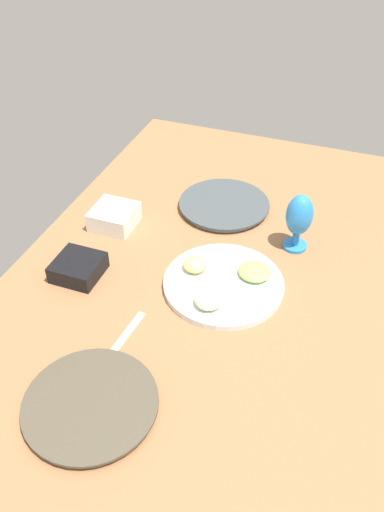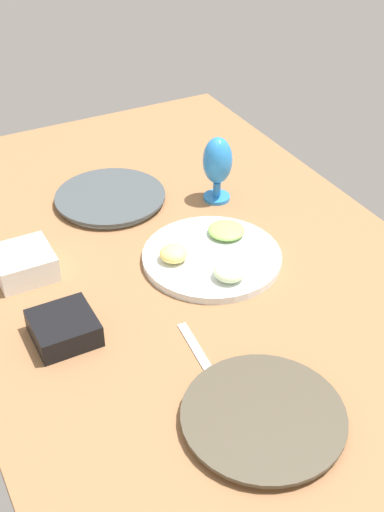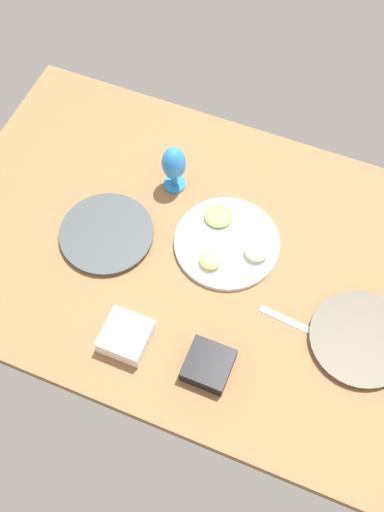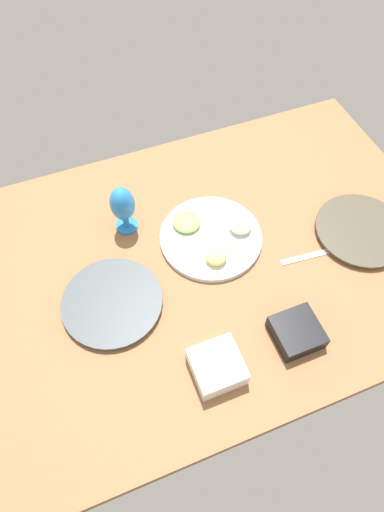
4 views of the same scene
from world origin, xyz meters
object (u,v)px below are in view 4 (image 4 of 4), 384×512
Objects in this scene: square_bowl_black at (297,332)px; square_bowl_white at (217,366)px; dinner_plate_left at (112,302)px; dinner_plate_right at (361,231)px; hurricane_glass_blue at (123,206)px; fruit_platter at (211,237)px.

square_bowl_black is 0.97× the size of square_bowl_white.
square_bowl_white is (20.15, -28.57, 2.24)cm from dinner_plate_left.
square_bowl_white reaches higher than dinner_plate_right.
hurricane_glass_blue is 62.26cm from square_bowl_black.
dinner_plate_right is 2.35× the size of square_bowl_black.
square_bowl_black is at bearing -147.15° from dinner_plate_right.
fruit_platter is 2.61× the size of square_bowl_black.
dinner_plate_right is 0.90× the size of fruit_platter.
fruit_platter reaches higher than dinner_plate_left.
square_bowl_white is at bearing -177.42° from square_bowl_black.
dinner_plate_left is 2.35× the size of square_bowl_black.
dinner_plate_right is at bearing -18.23° from fruit_platter.
hurricane_glass_blue is at bearing 148.32° from fruit_platter.
square_bowl_black is (-36.30, -23.43, 1.66)cm from dinner_plate_right.
hurricane_glass_blue is 54.91cm from square_bowl_white.
dinner_plate_right is (80.31, -4.06, 0.01)cm from dinner_plate_left.
square_bowl_black is (44.01, -27.50, 1.68)cm from dinner_plate_left.
hurricane_glass_blue is at bearing 156.85° from dinner_plate_right.
fruit_platter reaches higher than dinner_plate_right.
fruit_platter is 1.81× the size of hurricane_glass_blue.
fruit_platter reaches higher than square_bowl_black.
hurricane_glass_blue is 1.44× the size of square_bowl_black.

